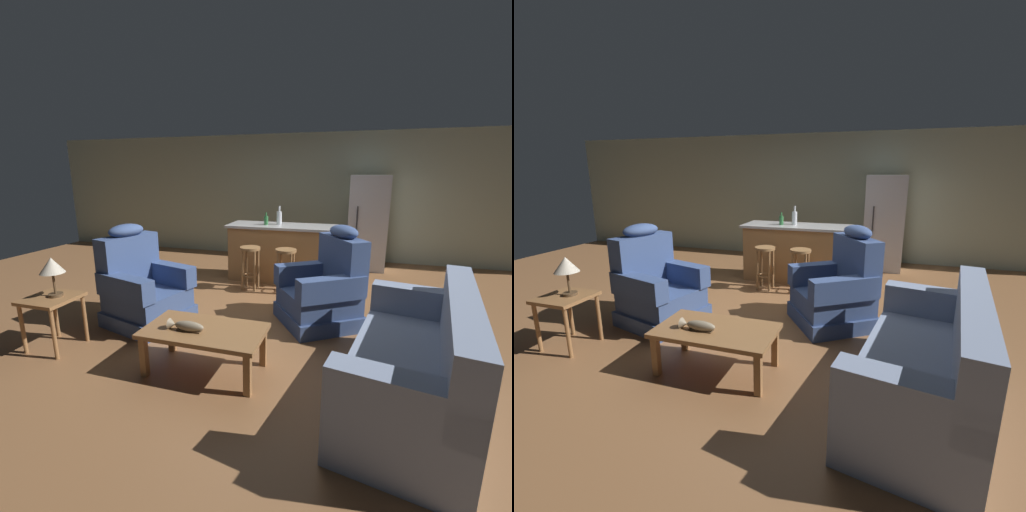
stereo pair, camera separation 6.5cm
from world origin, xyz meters
TOP-DOWN VIEW (x-y plane):
  - ground_plane at (0.00, 0.00)m, footprint 12.00×12.00m
  - back_wall at (0.00, 3.12)m, footprint 12.00×0.05m
  - coffee_table at (-0.04, -1.62)m, footprint 1.10×0.60m
  - fish_figurine at (-0.19, -1.70)m, footprint 0.34×0.10m
  - couch at (1.74, -1.56)m, footprint 1.18×2.02m
  - recliner_near_lamp at (-1.24, -0.82)m, footprint 1.03×1.03m
  - recliner_near_island at (0.89, -0.22)m, footprint 1.17×1.17m
  - end_table at (-1.74, -1.66)m, footprint 0.48×0.48m
  - table_lamp at (-1.71, -1.63)m, footprint 0.24×0.24m
  - kitchen_island at (0.00, 1.35)m, footprint 1.80×0.70m
  - bar_stool_left at (-0.36, 0.72)m, footprint 0.32×0.32m
  - bar_stool_right at (0.21, 0.72)m, footprint 0.32×0.32m
  - refrigerator at (1.39, 2.55)m, footprint 0.70×0.69m
  - bottle_tall_green at (-0.06, 1.40)m, footprint 0.09×0.09m
  - bottle_short_amber at (-0.26, 1.29)m, footprint 0.07×0.07m

SIDE VIEW (x-z plane):
  - ground_plane at x=0.00m, z-range 0.00..0.00m
  - couch at x=1.74m, z-range -0.13..0.81m
  - coffee_table at x=-0.04m, z-range 0.15..0.57m
  - recliner_near_lamp at x=-1.24m, z-range -0.18..1.02m
  - recliner_near_island at x=0.89m, z-range -0.18..1.02m
  - end_table at x=-1.74m, z-range 0.18..0.74m
  - fish_figurine at x=-0.19m, z-range 0.41..0.51m
  - bar_stool_left at x=-0.36m, z-range 0.13..0.81m
  - bar_stool_right at x=0.21m, z-range 0.13..0.81m
  - kitchen_island at x=0.00m, z-range 0.00..0.95m
  - table_lamp at x=-1.71m, z-range 0.66..1.07m
  - refrigerator at x=1.39m, z-range 0.00..1.76m
  - bottle_short_amber at x=-0.26m, z-range 0.92..1.13m
  - bottle_tall_green at x=-0.06m, z-range 0.91..1.22m
  - back_wall at x=0.00m, z-range 0.00..2.60m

